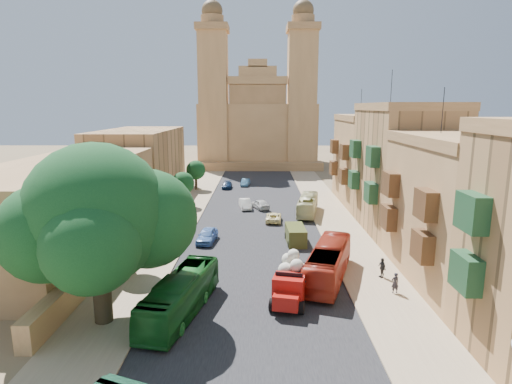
{
  "coord_description": "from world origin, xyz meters",
  "views": [
    {
      "loc": [
        0.35,
        -20.98,
        13.36
      ],
      "look_at": [
        0.0,
        26.0,
        4.0
      ],
      "focal_mm": 30.0,
      "sensor_mm": 36.0,
      "label": 1
    }
  ],
  "objects_px": {
    "street_tree_b": "(163,202)",
    "pedestrian_a": "(395,283)",
    "bus_red_east": "(328,263)",
    "pedestrian_c": "(382,268)",
    "car_blue_b": "(245,182)",
    "bus_cream_east": "(308,205)",
    "street_tree_a": "(131,234)",
    "street_tree_d": "(196,170)",
    "ficus_tree": "(98,219)",
    "car_cream": "(274,217)",
    "car_white_a": "(245,204)",
    "street_tree_c": "(183,183)",
    "car_white_b": "(260,204)",
    "olive_pickup": "(296,235)",
    "car_blue_a": "(207,235)",
    "church": "(258,124)",
    "bus_green_north": "(181,295)",
    "red_truck": "(291,279)",
    "car_dkblue": "(227,185)"
  },
  "relations": [
    {
      "from": "church",
      "to": "ficus_tree",
      "type": "xyz_separation_m",
      "value": [
        -9.4,
        -74.61,
        -2.8
      ]
    },
    {
      "from": "bus_green_north",
      "to": "car_white_b",
      "type": "height_order",
      "value": "bus_green_north"
    },
    {
      "from": "church",
      "to": "car_dkblue",
      "type": "xyz_separation_m",
      "value": [
        -5.0,
        -29.52,
        -8.96
      ]
    },
    {
      "from": "bus_cream_east",
      "to": "car_cream",
      "type": "relative_size",
      "value": 2.22
    },
    {
      "from": "pedestrian_a",
      "to": "pedestrian_c",
      "type": "relative_size",
      "value": 0.97
    },
    {
      "from": "ficus_tree",
      "to": "car_cream",
      "type": "relative_size",
      "value": 2.93
    },
    {
      "from": "street_tree_c",
      "to": "pedestrian_c",
      "type": "xyz_separation_m",
      "value": [
        20.14,
        -24.77,
        -2.37
      ]
    },
    {
      "from": "church",
      "to": "car_blue_b",
      "type": "bearing_deg",
      "value": -94.31
    },
    {
      "from": "ficus_tree",
      "to": "bus_red_east",
      "type": "distance_m",
      "value": 17.45
    },
    {
      "from": "car_blue_b",
      "to": "bus_cream_east",
      "type": "bearing_deg",
      "value": -60.04
    },
    {
      "from": "bus_cream_east",
      "to": "car_blue_a",
      "type": "relative_size",
      "value": 2.09
    },
    {
      "from": "street_tree_d",
      "to": "car_white_a",
      "type": "bearing_deg",
      "value": -57.48
    },
    {
      "from": "street_tree_d",
      "to": "olive_pickup",
      "type": "height_order",
      "value": "street_tree_d"
    },
    {
      "from": "church",
      "to": "street_tree_a",
      "type": "bearing_deg",
      "value": -98.54
    },
    {
      "from": "street_tree_d",
      "to": "church",
      "type": "bearing_deg",
      "value": 71.91
    },
    {
      "from": "church",
      "to": "street_tree_b",
      "type": "distance_m",
      "value": 55.87
    },
    {
      "from": "street_tree_b",
      "to": "car_white_b",
      "type": "xyz_separation_m",
      "value": [
        10.5,
        10.58,
        -2.62
      ]
    },
    {
      "from": "street_tree_d",
      "to": "pedestrian_c",
      "type": "xyz_separation_m",
      "value": [
        20.14,
        -36.77,
        -2.42
      ]
    },
    {
      "from": "car_white_b",
      "to": "olive_pickup",
      "type": "bearing_deg",
      "value": 81.25
    },
    {
      "from": "bus_red_east",
      "to": "street_tree_b",
      "type": "bearing_deg",
      "value": -22.14
    },
    {
      "from": "pedestrian_c",
      "to": "car_blue_a",
      "type": "bearing_deg",
      "value": -136.12
    },
    {
      "from": "bus_red_east",
      "to": "red_truck",
      "type": "bearing_deg",
      "value": 65.63
    },
    {
      "from": "car_cream",
      "to": "bus_red_east",
      "type": "bearing_deg",
      "value": 105.93
    },
    {
      "from": "pedestrian_c",
      "to": "car_white_a",
      "type": "bearing_deg",
      "value": -168.98
    },
    {
      "from": "church",
      "to": "bus_red_east",
      "type": "bearing_deg",
      "value": -85.13
    },
    {
      "from": "car_white_a",
      "to": "car_white_b",
      "type": "distance_m",
      "value": 2.0
    },
    {
      "from": "street_tree_b",
      "to": "pedestrian_a",
      "type": "xyz_separation_m",
      "value": [
        20.27,
        -15.71,
        -2.48
      ]
    },
    {
      "from": "olive_pickup",
      "to": "car_blue_a",
      "type": "bearing_deg",
      "value": 178.98
    },
    {
      "from": "car_blue_a",
      "to": "car_white_a",
      "type": "height_order",
      "value": "car_blue_a"
    },
    {
      "from": "street_tree_c",
      "to": "pedestrian_a",
      "type": "xyz_separation_m",
      "value": [
        20.27,
        -27.71,
        -2.4
      ]
    },
    {
      "from": "bus_cream_east",
      "to": "street_tree_d",
      "type": "bearing_deg",
      "value": -33.35
    },
    {
      "from": "car_cream",
      "to": "car_blue_b",
      "type": "distance_m",
      "value": 23.87
    },
    {
      "from": "ficus_tree",
      "to": "car_white_a",
      "type": "height_order",
      "value": "ficus_tree"
    },
    {
      "from": "street_tree_d",
      "to": "car_blue_a",
      "type": "relative_size",
      "value": 1.17
    },
    {
      "from": "olive_pickup",
      "to": "street_tree_b",
      "type": "bearing_deg",
      "value": 164.05
    },
    {
      "from": "street_tree_a",
      "to": "street_tree_d",
      "type": "xyz_separation_m",
      "value": [
        0.0,
        36.0,
        -0.13
      ]
    },
    {
      "from": "street_tree_c",
      "to": "car_cream",
      "type": "height_order",
      "value": "street_tree_c"
    },
    {
      "from": "street_tree_a",
      "to": "street_tree_c",
      "type": "distance_m",
      "value": 24.0
    },
    {
      "from": "street_tree_c",
      "to": "street_tree_d",
      "type": "relative_size",
      "value": 0.98
    },
    {
      "from": "church",
      "to": "street_tree_a",
      "type": "distance_m",
      "value": 67.64
    },
    {
      "from": "bus_red_east",
      "to": "pedestrian_c",
      "type": "height_order",
      "value": "bus_red_east"
    },
    {
      "from": "street_tree_b",
      "to": "red_truck",
      "type": "distance_m",
      "value": 21.01
    },
    {
      "from": "pedestrian_c",
      "to": "street_tree_b",
      "type": "bearing_deg",
      "value": -137.76
    },
    {
      "from": "bus_green_north",
      "to": "car_white_b",
      "type": "xyz_separation_m",
      "value": [
        5.25,
        29.64,
        -0.69
      ]
    },
    {
      "from": "car_white_b",
      "to": "car_blue_a",
      "type": "bearing_deg",
      "value": 47.34
    },
    {
      "from": "bus_green_north",
      "to": "street_tree_b",
      "type": "bearing_deg",
      "value": 117.02
    },
    {
      "from": "car_white_a",
      "to": "church",
      "type": "bearing_deg",
      "value": 78.99
    },
    {
      "from": "street_tree_c",
      "to": "car_white_b",
      "type": "height_order",
      "value": "street_tree_c"
    },
    {
      "from": "street_tree_d",
      "to": "street_tree_a",
      "type": "bearing_deg",
      "value": -90.0
    },
    {
      "from": "car_dkblue",
      "to": "ficus_tree",
      "type": "bearing_deg",
      "value": -94.67
    }
  ]
}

